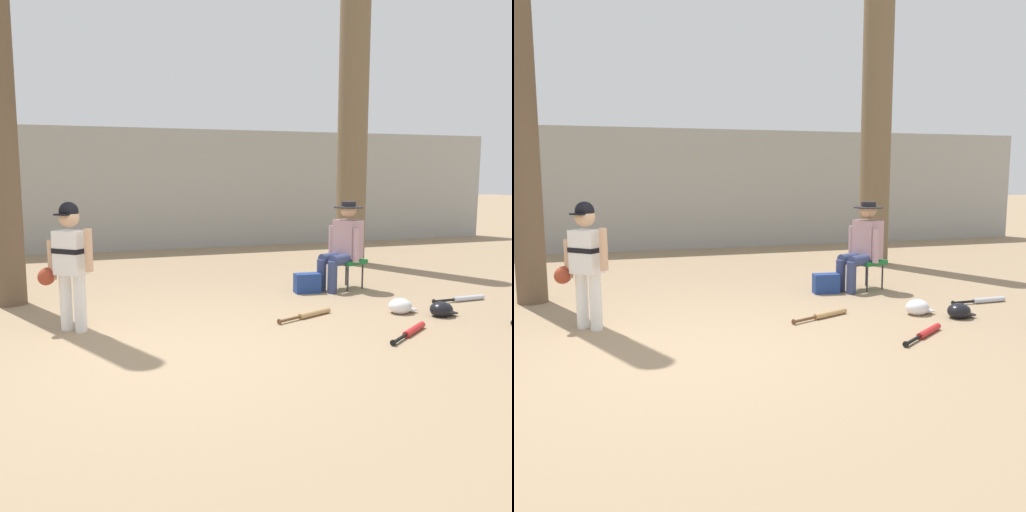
# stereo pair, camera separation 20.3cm
# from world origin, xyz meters

# --- Properties ---
(ground_plane) EXTENTS (60.00, 60.00, 0.00)m
(ground_plane) POSITION_xyz_m (0.00, 0.00, 0.00)
(ground_plane) COLOR #937A5B
(concrete_back_wall) EXTENTS (18.00, 0.36, 2.49)m
(concrete_back_wall) POSITION_xyz_m (0.00, 7.17, 1.25)
(concrete_back_wall) COLOR #9E9E99
(concrete_back_wall) RESTS_ON ground
(tree_behind_spectator) EXTENTS (0.69, 0.69, 5.68)m
(tree_behind_spectator) POSITION_xyz_m (3.87, 4.17, 2.51)
(tree_behind_spectator) COLOR brown
(tree_behind_spectator) RESTS_ON ground
(young_ballplayer) EXTENTS (0.58, 0.43, 1.31)m
(young_ballplayer) POSITION_xyz_m (-0.89, 1.19, 0.74)
(young_ballplayer) COLOR white
(young_ballplayer) RESTS_ON ground
(folding_stool) EXTENTS (0.51, 0.51, 0.41)m
(folding_stool) POSITION_xyz_m (2.75, 2.19, 0.36)
(folding_stool) COLOR #196B2D
(folding_stool) RESTS_ON ground
(seated_spectator) EXTENTS (0.67, 0.54, 1.20)m
(seated_spectator) POSITION_xyz_m (2.66, 2.15, 0.64)
(seated_spectator) COLOR navy
(seated_spectator) RESTS_ON ground
(handbag_beside_stool) EXTENTS (0.36, 0.21, 0.26)m
(handbag_beside_stool) POSITION_xyz_m (2.11, 2.10, 0.13)
(handbag_beside_stool) COLOR navy
(handbag_beside_stool) RESTS_ON ground
(bat_red_barrel) EXTENTS (0.68, 0.51, 0.07)m
(bat_red_barrel) POSITION_xyz_m (2.29, -0.04, 0.03)
(bat_red_barrel) COLOR red
(bat_red_barrel) RESTS_ON ground
(bat_wood_tan) EXTENTS (0.75, 0.36, 0.07)m
(bat_wood_tan) POSITION_xyz_m (1.62, 0.91, 0.03)
(bat_wood_tan) COLOR tan
(bat_wood_tan) RESTS_ON ground
(bat_aluminum_silver) EXTENTS (0.76, 0.08, 0.07)m
(bat_aluminum_silver) POSITION_xyz_m (3.76, 0.99, 0.03)
(bat_aluminum_silver) COLOR #B7BCC6
(bat_aluminum_silver) RESTS_ON ground
(batting_helmet_black) EXTENTS (0.31, 0.24, 0.18)m
(batting_helmet_black) POSITION_xyz_m (3.02, 0.46, 0.08)
(batting_helmet_black) COLOR black
(batting_helmet_black) RESTS_ON ground
(batting_helmet_white) EXTENTS (0.32, 0.25, 0.18)m
(batting_helmet_white) POSITION_xyz_m (2.67, 0.74, 0.08)
(batting_helmet_white) COLOR silver
(batting_helmet_white) RESTS_ON ground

